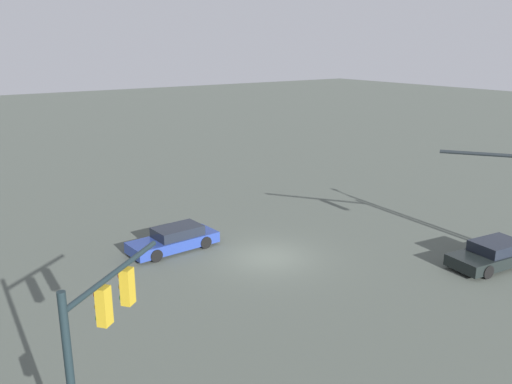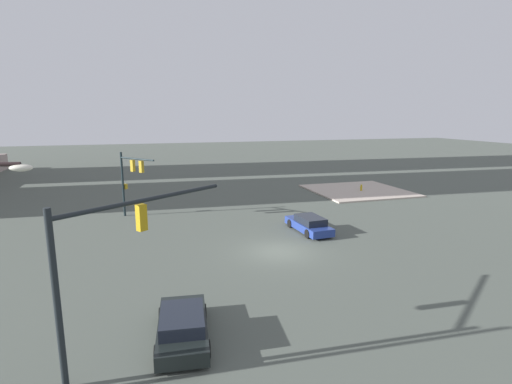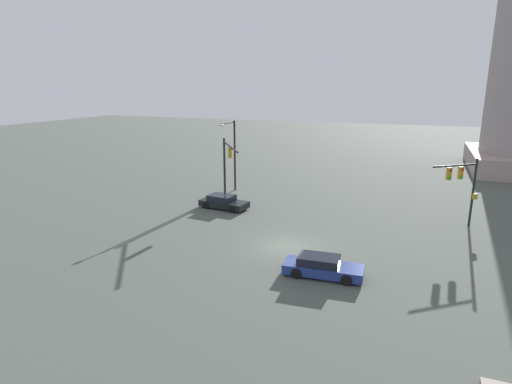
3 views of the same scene
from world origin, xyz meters
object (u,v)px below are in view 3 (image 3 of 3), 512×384
sedan_car_approaching (322,267)px  traffic_signal_opposite_side (227,159)px  streetlamp_curved_arm (233,150)px  sedan_car_waiting_far (223,202)px  traffic_signal_near_corner (464,182)px

sedan_car_approaching → traffic_signal_opposite_side: bearing=129.6°
streetlamp_curved_arm → traffic_signal_opposite_side: bearing=24.6°
streetlamp_curved_arm → sedan_car_waiting_far: (1.87, -6.29, -3.77)m
streetlamp_curved_arm → sedan_car_waiting_far: size_ratio=1.60×
traffic_signal_near_corner → streetlamp_curved_arm: 21.88m
streetlamp_curved_arm → sedan_car_approaching: size_ratio=1.56×
traffic_signal_opposite_side → sedan_car_waiting_far: (0.73, -2.48, -3.55)m
traffic_signal_opposite_side → streetlamp_curved_arm: size_ratio=0.80×
traffic_signal_near_corner → traffic_signal_opposite_side: 20.30m
traffic_signal_near_corner → sedan_car_waiting_far: 19.91m
sedan_car_waiting_far → traffic_signal_near_corner: bearing=12.3°
sedan_car_waiting_far → streetlamp_curved_arm: bearing=113.2°
traffic_signal_near_corner → sedan_car_approaching: traffic_signal_near_corner is taller
traffic_signal_near_corner → sedan_car_waiting_far: size_ratio=1.19×
streetlamp_curved_arm → traffic_signal_near_corner: bearing=86.3°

